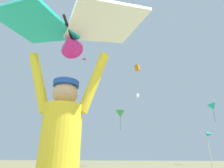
# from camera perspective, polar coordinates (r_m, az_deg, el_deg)

# --- Properties ---
(kite_flyer_person) EXTENTS (0.81, 0.40, 1.92)m
(kite_flyer_person) POSITION_cam_1_polar(r_m,az_deg,el_deg) (1.69, -16.03, -21.02)
(kite_flyer_person) COLOR #424751
(kite_flyer_person) RESTS_ON ground
(held_stunt_kite) EXTENTS (1.63, 1.01, 0.39)m
(held_stunt_kite) POSITION_cam_1_polar(r_m,az_deg,el_deg) (2.04, -12.87, 15.89)
(held_stunt_kite) COLOR black
(distant_kite_orange_overhead_distant) EXTENTS (1.07, 0.93, 1.28)m
(distant_kite_orange_overhead_distant) POSITION_cam_1_polar(r_m,az_deg,el_deg) (35.55, 7.79, 4.93)
(distant_kite_orange_overhead_distant) COLOR orange
(distant_kite_green_high_right) EXTENTS (1.44, 1.46, 2.44)m
(distant_kite_green_high_right) POSITION_cam_1_polar(r_m,az_deg,el_deg) (23.38, 2.58, -9.22)
(distant_kite_green_high_right) COLOR green
(distant_kite_teal_mid_left) EXTENTS (1.69, 1.55, 2.98)m
(distant_kite_teal_mid_left) POSITION_cam_1_polar(r_m,az_deg,el_deg) (31.99, 28.58, -6.17)
(distant_kite_teal_mid_left) COLOR #19B2AD
(distant_kite_white_low_left) EXTENTS (0.61, 0.73, 0.86)m
(distant_kite_white_low_left) POSITION_cam_1_polar(r_m,az_deg,el_deg) (32.96, 7.93, -3.58)
(distant_kite_white_low_left) COLOR white
(distant_kite_magenta_low_right) EXTENTS (0.83, 0.83, 0.11)m
(distant_kite_magenta_low_right) POSITION_cam_1_polar(r_m,az_deg,el_deg) (34.01, -8.57, 7.63)
(distant_kite_magenta_low_right) COLOR #DB2393
(marker_flag) EXTENTS (0.30, 0.24, 2.09)m
(marker_flag) POSITION_cam_1_polar(r_m,az_deg,el_deg) (10.19, 27.88, -14.37)
(marker_flag) COLOR silver
(marker_flag) RESTS_ON ground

